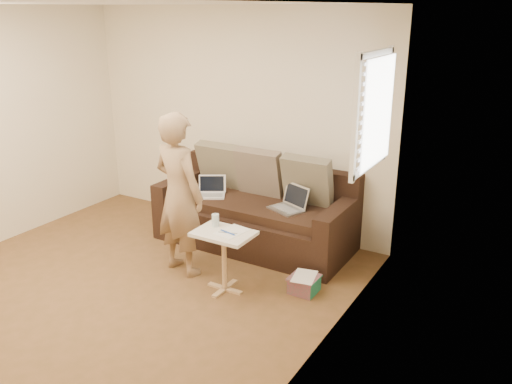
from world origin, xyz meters
TOP-DOWN VIEW (x-y plane):
  - floor at (0.00, 0.00)m, footprint 4.50×4.50m
  - ceiling at (0.00, 0.00)m, footprint 4.50×4.50m
  - wall_back at (0.00, 2.25)m, footprint 4.00×0.00m
  - wall_right at (2.00, 0.00)m, footprint 0.00×4.50m
  - window_blinds at (1.95, 1.50)m, footprint 0.12×0.88m
  - sofa at (0.56, 1.77)m, footprint 2.20×0.95m
  - pillow_left at (-0.04, 1.99)m, footprint 0.55×0.29m
  - pillow_mid at (0.51, 1.98)m, footprint 0.55×0.27m
  - pillow_right at (1.11, 1.97)m, footprint 0.55×0.28m
  - laptop_silver at (0.99, 1.70)m, footprint 0.43×0.38m
  - laptop_white at (0.06, 1.65)m, footprint 0.38×0.35m
  - person at (0.25, 0.84)m, footprint 0.67×0.51m
  - side_table at (0.85, 0.72)m, footprint 0.55×0.38m
  - drinking_glass at (0.71, 0.80)m, footprint 0.07×0.07m
  - scissors at (0.91, 0.71)m, footprint 0.20×0.14m
  - paper_on_table at (0.92, 0.76)m, footprint 0.25×0.33m
  - striped_box at (1.53, 1.06)m, footprint 0.26×0.26m

SIDE VIEW (x-z plane):
  - floor at x=0.00m, z-range 0.00..0.00m
  - striped_box at x=1.53m, z-range 0.00..0.17m
  - side_table at x=0.85m, z-range 0.00..0.60m
  - sofa at x=0.56m, z-range 0.00..0.85m
  - laptop_silver at x=0.99m, z-range 0.40..0.64m
  - laptop_white at x=0.06m, z-range 0.41..0.63m
  - paper_on_table at x=0.92m, z-range 0.60..0.61m
  - scissors at x=0.91m, z-range 0.60..0.62m
  - drinking_glass at x=0.71m, z-range 0.60..0.72m
  - pillow_left at x=-0.04m, z-range 0.51..1.07m
  - pillow_mid at x=0.51m, z-range 0.51..1.07m
  - pillow_right at x=1.11m, z-range 0.51..1.07m
  - person at x=0.25m, z-range 0.00..1.65m
  - wall_back at x=0.00m, z-range -0.70..3.30m
  - wall_right at x=2.00m, z-range -0.95..3.55m
  - window_blinds at x=1.95m, z-range 1.16..2.24m
  - ceiling at x=0.00m, z-range 2.60..2.60m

